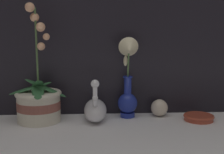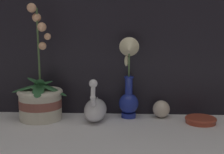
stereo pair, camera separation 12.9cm
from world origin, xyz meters
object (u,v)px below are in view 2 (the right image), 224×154
blue_vase (129,87)px  amber_dish (201,120)px  swan_figurine (95,108)px  orchid_potted_plant (40,99)px  glass_sphere (161,109)px

blue_vase → amber_dish: (0.29, -0.05, -0.12)m
swan_figurine → amber_dish: (0.43, -0.02, -0.04)m
blue_vase → orchid_potted_plant: bearing=-175.1°
swan_figurine → glass_sphere: bearing=10.2°
glass_sphere → swan_figurine: bearing=-169.8°
glass_sphere → amber_dish: (0.15, -0.07, -0.02)m
blue_vase → amber_dish: bearing=-10.5°
orchid_potted_plant → amber_dish: orchid_potted_plant is taller
orchid_potted_plant → blue_vase: orchid_potted_plant is taller
orchid_potted_plant → amber_dish: bearing=-2.0°
blue_vase → amber_dish: blue_vase is taller
orchid_potted_plant → amber_dish: 0.67m
orchid_potted_plant → blue_vase: size_ratio=1.39×
swan_figurine → blue_vase: size_ratio=0.58×
swan_figurine → blue_vase: (0.14, 0.03, 0.09)m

